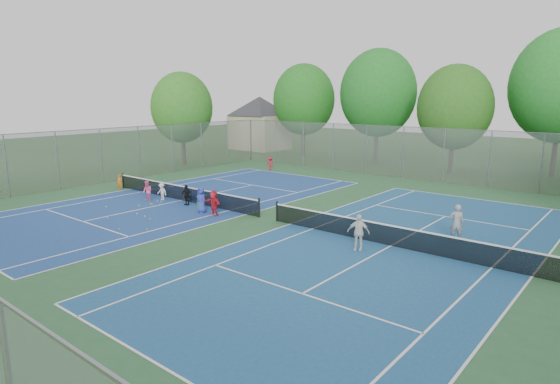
# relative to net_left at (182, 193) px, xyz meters

# --- Properties ---
(ground) EXTENTS (120.00, 120.00, 0.00)m
(ground) POSITION_rel_net_left_xyz_m (7.00, 0.00, -0.46)
(ground) COLOR #254D18
(ground) RESTS_ON ground
(court_pad) EXTENTS (32.00, 32.00, 0.01)m
(court_pad) POSITION_rel_net_left_xyz_m (7.00, 0.00, -0.45)
(court_pad) COLOR #2A5834
(court_pad) RESTS_ON ground
(court_left) EXTENTS (10.97, 23.77, 0.01)m
(court_left) POSITION_rel_net_left_xyz_m (0.00, 0.00, -0.44)
(court_left) COLOR navy
(court_left) RESTS_ON court_pad
(court_right) EXTENTS (10.97, 23.77, 0.01)m
(court_right) POSITION_rel_net_left_xyz_m (14.00, 0.00, -0.44)
(court_right) COLOR navy
(court_right) RESTS_ON court_pad
(net_left) EXTENTS (12.87, 0.10, 0.91)m
(net_left) POSITION_rel_net_left_xyz_m (0.00, 0.00, 0.00)
(net_left) COLOR black
(net_left) RESTS_ON ground
(net_right) EXTENTS (12.87, 0.10, 0.91)m
(net_right) POSITION_rel_net_left_xyz_m (14.00, 0.00, 0.00)
(net_right) COLOR black
(net_right) RESTS_ON ground
(fence_north) EXTENTS (32.00, 0.10, 4.00)m
(fence_north) POSITION_rel_net_left_xyz_m (7.00, 16.00, 1.54)
(fence_north) COLOR gray
(fence_north) RESTS_ON ground
(fence_west) EXTENTS (0.10, 32.00, 4.00)m
(fence_west) POSITION_rel_net_left_xyz_m (-9.00, 0.00, 1.54)
(fence_west) COLOR gray
(fence_west) RESTS_ON ground
(house) EXTENTS (11.03, 11.03, 7.30)m
(house) POSITION_rel_net_left_xyz_m (-15.00, 24.00, 3.76)
(house) COLOR #B7A88C
(house) RESTS_ON ground
(tree_nw) EXTENTS (6.40, 6.40, 9.58)m
(tree_nw) POSITION_rel_net_left_xyz_m (-7.00, 22.00, 5.44)
(tree_nw) COLOR #443326
(tree_nw) RESTS_ON ground
(tree_nl) EXTENTS (7.20, 7.20, 10.69)m
(tree_nl) POSITION_rel_net_left_xyz_m (1.00, 23.00, 6.09)
(tree_nl) COLOR #443326
(tree_nl) RESTS_ON ground
(tree_nc) EXTENTS (6.00, 6.00, 8.85)m
(tree_nc) POSITION_rel_net_left_xyz_m (9.00, 21.00, 4.94)
(tree_nc) COLOR #443326
(tree_nc) RESTS_ON ground
(tree_side_w) EXTENTS (5.60, 5.60, 8.47)m
(tree_side_w) POSITION_rel_net_left_xyz_m (-12.00, 10.00, 4.79)
(tree_side_w) COLOR #443326
(tree_side_w) RESTS_ON ground
(ball_crate) EXTENTS (0.33, 0.33, 0.28)m
(ball_crate) POSITION_rel_net_left_xyz_m (0.36, 0.57, -0.32)
(ball_crate) COLOR blue
(ball_crate) RESTS_ON ground
(ball_hopper) EXTENTS (0.34, 0.34, 0.56)m
(ball_hopper) POSITION_rel_net_left_xyz_m (3.08, -1.16, -0.18)
(ball_hopper) COLOR green
(ball_hopper) RESTS_ON ground
(student_a) EXTENTS (0.47, 0.41, 1.08)m
(student_a) POSITION_rel_net_left_xyz_m (-5.84, -0.60, 0.08)
(student_a) COLOR #C16112
(student_a) RESTS_ON ground
(student_b) EXTENTS (0.69, 0.58, 1.26)m
(student_b) POSITION_rel_net_left_xyz_m (-1.46, -1.45, 0.18)
(student_b) COLOR pink
(student_b) RESTS_ON ground
(student_c) EXTENTS (0.75, 0.51, 1.07)m
(student_c) POSITION_rel_net_left_xyz_m (-1.03, -0.70, 0.08)
(student_c) COLOR silver
(student_c) RESTS_ON ground
(student_d) EXTENTS (0.76, 0.43, 1.22)m
(student_d) POSITION_rel_net_left_xyz_m (1.19, -0.60, 0.15)
(student_d) COLOR black
(student_d) RESTS_ON ground
(student_e) EXTENTS (0.75, 0.54, 1.45)m
(student_e) POSITION_rel_net_left_xyz_m (3.23, -1.24, 0.27)
(student_e) COLOR #2A399B
(student_e) RESTS_ON ground
(student_f) EXTENTS (1.32, 0.55, 1.39)m
(student_f) POSITION_rel_net_left_xyz_m (4.25, -1.25, 0.24)
(student_f) COLOR red
(student_f) RESTS_ON ground
(child_far_baseline) EXTENTS (0.81, 0.55, 1.16)m
(child_far_baseline) POSITION_rel_net_left_xyz_m (-3.39, 12.37, 0.13)
(child_far_baseline) COLOR maroon
(child_far_baseline) RESTS_ON ground
(instructor) EXTENTS (0.71, 0.59, 1.65)m
(instructor) POSITION_rel_net_left_xyz_m (15.84, 2.60, 0.37)
(instructor) COLOR gray
(instructor) RESTS_ON ground
(teen_court_b) EXTENTS (0.99, 0.71, 1.55)m
(teen_court_b) POSITION_rel_net_left_xyz_m (13.15, -1.35, 0.32)
(teen_court_b) COLOR silver
(teen_court_b) RESTS_ON ground
(tennis_ball_0) EXTENTS (0.07, 0.07, 0.07)m
(tennis_ball_0) POSITION_rel_net_left_xyz_m (-0.48, -1.84, -0.42)
(tennis_ball_0) COLOR gold
(tennis_ball_0) RESTS_ON ground
(tennis_ball_1) EXTENTS (0.07, 0.07, 0.07)m
(tennis_ball_1) POSITION_rel_net_left_xyz_m (2.33, -3.97, -0.42)
(tennis_ball_1) COLOR gold
(tennis_ball_1) RESTS_ON ground
(tennis_ball_2) EXTENTS (0.07, 0.07, 0.07)m
(tennis_ball_2) POSITION_rel_net_left_xyz_m (-1.94, -3.94, -0.42)
(tennis_ball_2) COLOR yellow
(tennis_ball_2) RESTS_ON ground
(tennis_ball_3) EXTENTS (0.07, 0.07, 0.07)m
(tennis_ball_3) POSITION_rel_net_left_xyz_m (0.85, -3.76, -0.42)
(tennis_ball_3) COLOR yellow
(tennis_ball_3) RESTS_ON ground
(tennis_ball_4) EXTENTS (0.07, 0.07, 0.07)m
(tennis_ball_4) POSITION_rel_net_left_xyz_m (-0.57, -1.14, -0.42)
(tennis_ball_4) COLOR #AFD130
(tennis_ball_4) RESTS_ON ground
(tennis_ball_5) EXTENTS (0.07, 0.07, 0.07)m
(tennis_ball_5) POSITION_rel_net_left_xyz_m (3.84, -5.21, -0.42)
(tennis_ball_5) COLOR #B0C42D
(tennis_ball_5) RESTS_ON ground
(tennis_ball_6) EXTENTS (0.07, 0.07, 0.07)m
(tennis_ball_6) POSITION_rel_net_left_xyz_m (-0.94, -1.11, -0.42)
(tennis_ball_6) COLOR #D4E134
(tennis_ball_6) RESTS_ON ground
(tennis_ball_7) EXTENTS (0.07, 0.07, 0.07)m
(tennis_ball_7) POSITION_rel_net_left_xyz_m (-0.72, -2.57, -0.42)
(tennis_ball_7) COLOR #CDDE33
(tennis_ball_7) RESTS_ON ground
(tennis_ball_8) EXTENTS (0.07, 0.07, 0.07)m
(tennis_ball_8) POSITION_rel_net_left_xyz_m (1.64, -3.81, -0.42)
(tennis_ball_8) COLOR #BCE234
(tennis_ball_8) RESTS_ON ground
(tennis_ball_9) EXTENTS (0.07, 0.07, 0.07)m
(tennis_ball_9) POSITION_rel_net_left_xyz_m (2.75, -6.06, -0.42)
(tennis_ball_9) COLOR #A6C72E
(tennis_ball_9) RESTS_ON ground
(tennis_ball_10) EXTENTS (0.07, 0.07, 0.07)m
(tennis_ball_10) POSITION_rel_net_left_xyz_m (0.38, -5.25, -0.42)
(tennis_ball_10) COLOR #CDD331
(tennis_ball_10) RESTS_ON ground
(tennis_ball_11) EXTENTS (0.07, 0.07, 0.07)m
(tennis_ball_11) POSITION_rel_net_left_xyz_m (-0.62, -1.84, -0.42)
(tennis_ball_11) COLOR #C9EA36
(tennis_ball_11) RESTS_ON ground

